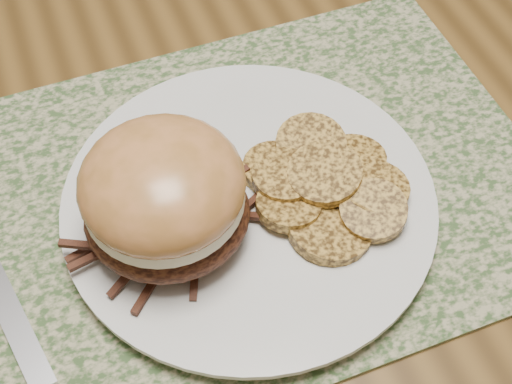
% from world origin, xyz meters
% --- Properties ---
extents(ground, '(3.50, 3.50, 0.00)m').
position_xyz_m(ground, '(0.00, 0.00, 0.00)').
color(ground, '#56361D').
rests_on(ground, ground).
extents(dining_table, '(1.50, 0.90, 0.75)m').
position_xyz_m(dining_table, '(0.00, 0.00, 0.67)').
color(dining_table, brown).
rests_on(dining_table, ground).
extents(placemat, '(0.45, 0.33, 0.00)m').
position_xyz_m(placemat, '(-0.03, -0.16, 0.75)').
color(placemat, '#375029').
rests_on(placemat, dining_table).
extents(dinner_plate, '(0.26, 0.26, 0.02)m').
position_xyz_m(dinner_plate, '(-0.03, -0.18, 0.76)').
color(dinner_plate, silver).
rests_on(dinner_plate, placemat).
extents(pork_sandwich, '(0.15, 0.14, 0.09)m').
position_xyz_m(pork_sandwich, '(-0.10, -0.19, 0.81)').
color(pork_sandwich, black).
rests_on(pork_sandwich, dinner_plate).
extents(roasted_potatoes, '(0.13, 0.15, 0.03)m').
position_xyz_m(roasted_potatoes, '(0.02, -0.19, 0.78)').
color(roasted_potatoes, '#BD8C37').
rests_on(roasted_potatoes, dinner_plate).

